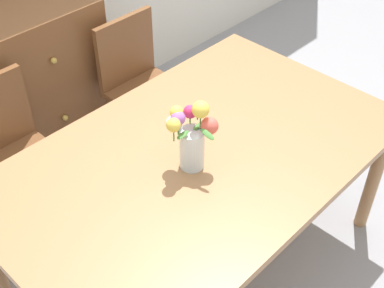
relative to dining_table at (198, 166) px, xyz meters
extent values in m
plane|color=#939399|center=(0.00, 0.00, -0.70)|extent=(12.00, 12.00, 0.00)
cube|color=#9E7047|center=(0.00, 0.00, 0.06)|extent=(1.85, 1.15, 0.04)
cylinder|color=#9E7047|center=(0.84, -0.50, -0.33)|extent=(0.07, 0.07, 0.74)
cylinder|color=#9E7047|center=(0.84, 0.50, -0.33)|extent=(0.07, 0.07, 0.74)
cube|color=brown|center=(-0.45, 0.84, -0.24)|extent=(0.42, 0.42, 0.04)
cylinder|color=brown|center=(-0.27, 0.66, -0.48)|extent=(0.04, 0.04, 0.44)
cylinder|color=brown|center=(-0.63, 0.66, -0.48)|extent=(0.04, 0.04, 0.44)
cylinder|color=brown|center=(-0.27, 1.02, -0.48)|extent=(0.04, 0.04, 0.44)
cube|color=brown|center=(0.45, 0.84, -0.24)|extent=(0.42, 0.42, 0.04)
cylinder|color=brown|center=(0.63, 0.66, -0.48)|extent=(0.04, 0.04, 0.44)
cylinder|color=brown|center=(0.27, 0.66, -0.48)|extent=(0.04, 0.04, 0.44)
cylinder|color=brown|center=(0.63, 1.02, -0.48)|extent=(0.04, 0.04, 0.44)
cylinder|color=brown|center=(0.27, 1.02, -0.48)|extent=(0.04, 0.04, 0.44)
cube|color=brown|center=(0.45, 1.03, -0.02)|extent=(0.42, 0.04, 0.42)
sphere|color=#B7933D|center=(0.00, 1.10, 0.08)|extent=(0.04, 0.04, 0.04)
sphere|color=#B7933D|center=(0.00, 1.10, -0.32)|extent=(0.04, 0.04, 0.04)
cylinder|color=silver|center=(-0.07, -0.04, 0.17)|extent=(0.11, 0.11, 0.19)
sphere|color=white|center=(0.01, 0.01, 0.30)|extent=(0.06, 0.06, 0.06)
cylinder|color=#478438|center=(0.01, 0.01, 0.28)|extent=(0.01, 0.01, 0.05)
sphere|color=#EFD14C|center=(-0.16, -0.02, 0.34)|extent=(0.06, 0.06, 0.06)
cylinder|color=#478438|center=(-0.16, -0.02, 0.30)|extent=(0.01, 0.01, 0.08)
sphere|color=#EFD14C|center=(-0.04, -0.05, 0.36)|extent=(0.07, 0.07, 0.07)
cylinder|color=#478438|center=(-0.04, -0.05, 0.31)|extent=(0.01, 0.01, 0.11)
sphere|color=#E55B4C|center=(-0.02, -0.08, 0.29)|extent=(0.07, 0.07, 0.07)
cylinder|color=#478438|center=(-0.02, -0.08, 0.27)|extent=(0.01, 0.01, 0.03)
sphere|color=#EFD14C|center=(-0.11, 0.02, 0.35)|extent=(0.06, 0.06, 0.06)
cylinder|color=#478438|center=(-0.11, 0.02, 0.30)|extent=(0.01, 0.01, 0.10)
sphere|color=white|center=(-0.11, 0.03, 0.29)|extent=(0.07, 0.07, 0.07)
cylinder|color=#478438|center=(-0.11, 0.03, 0.27)|extent=(0.01, 0.01, 0.03)
sphere|color=#B266C6|center=(-0.12, 0.00, 0.34)|extent=(0.06, 0.06, 0.06)
cylinder|color=#478438|center=(-0.12, 0.00, 0.30)|extent=(0.01, 0.01, 0.08)
sphere|color=#D12D66|center=(-0.04, 0.01, 0.32)|extent=(0.06, 0.06, 0.06)
cylinder|color=#478438|center=(-0.04, 0.01, 0.29)|extent=(0.01, 0.01, 0.07)
ellipsoid|color=#478438|center=(-0.03, -0.04, 0.27)|extent=(0.07, 0.03, 0.02)
ellipsoid|color=#478438|center=(-0.13, -0.04, 0.28)|extent=(0.07, 0.03, 0.01)
ellipsoid|color=#478438|center=(-0.07, -0.12, 0.29)|extent=(0.03, 0.07, 0.03)
camera|label=1|loc=(-1.27, -1.18, 1.63)|focal=49.24mm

